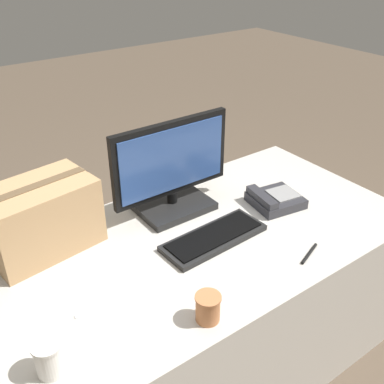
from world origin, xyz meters
TOP-DOWN VIEW (x-y plane):
  - ground_plane at (0.00, 0.00)m, footprint 12.00×12.00m
  - office_desk at (0.00, 0.00)m, footprint 1.80×0.90m
  - monitor at (0.07, 0.25)m, footprint 0.55×0.26m
  - keyboard at (0.06, -0.04)m, footprint 0.44×0.18m
  - desk_phone at (0.45, 0.01)m, footprint 0.24×0.22m
  - paper_cup_left at (-0.68, -0.26)m, footprint 0.09×0.09m
  - paper_cup_right at (-0.21, -0.36)m, footprint 0.08×0.08m
  - spoon at (-0.50, -0.08)m, footprint 0.14×0.10m
  - cardboard_box at (-0.49, 0.30)m, footprint 0.43×0.30m
  - pen_marker at (0.30, -0.33)m, footprint 0.13×0.06m

SIDE VIEW (x-z plane):
  - ground_plane at x=0.00m, z-range 0.00..0.00m
  - office_desk at x=0.00m, z-range 0.00..0.72m
  - spoon at x=-0.50m, z-range 0.72..0.73m
  - pen_marker at x=0.30m, z-range 0.72..0.74m
  - keyboard at x=0.06m, z-range 0.72..0.75m
  - desk_phone at x=0.45m, z-range 0.71..0.79m
  - paper_cup_right at x=-0.21m, z-range 0.72..0.82m
  - paper_cup_left at x=-0.68m, z-range 0.72..0.83m
  - cardboard_box at x=-0.49m, z-range 0.72..0.99m
  - monitor at x=0.07m, z-range 0.69..1.10m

